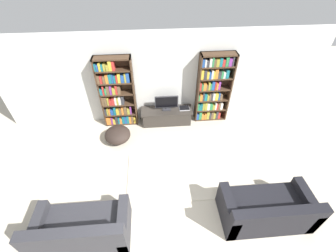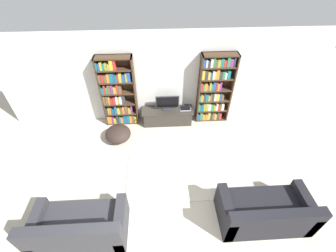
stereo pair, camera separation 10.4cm
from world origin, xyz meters
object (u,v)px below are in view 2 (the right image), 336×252
bookshelf_right (214,89)px  couch_right_sofa (264,212)px  beanbag_ottoman (118,134)px  tv_stand (167,116)px  couch_left_sectional (80,228)px  laptop (185,108)px  television (167,103)px  bookshelf_left (118,94)px

bookshelf_right → couch_right_sofa: bearing=-83.0°
bookshelf_right → beanbag_ottoman: bearing=-163.8°
tv_stand → couch_left_sectional: size_ratio=0.88×
bookshelf_right → couch_left_sectional: bearing=-132.4°
laptop → beanbag_ottoman: (-1.90, -0.69, -0.27)m
television → couch_left_sectional: couch_left_sectional is taller
television → couch_right_sofa: 3.59m
television → tv_stand: bearing=-90.0°
beanbag_ottoman → television: bearing=26.3°
television → beanbag_ottoman: bearing=-153.7°
couch_right_sofa → television: bearing=118.2°
tv_stand → beanbag_ottoman: size_ratio=2.14×
bookshelf_left → couch_left_sectional: (-0.41, -3.35, -0.68)m
bookshelf_right → tv_stand: bearing=-174.7°
bookshelf_left → beanbag_ottoman: bookshelf_left is taller
bookshelf_left → couch_right_sofa: size_ratio=1.21×
television → couch_left_sectional: bearing=-118.6°
television → bookshelf_right: bearing=4.1°
bookshelf_left → tv_stand: 1.56m
couch_left_sectional → couch_right_sofa: size_ratio=0.98×
laptop → couch_left_sectional: (-2.29, -3.27, -0.16)m
laptop → tv_stand: bearing=-176.1°
laptop → bookshelf_right: bearing=6.2°
television → couch_right_sofa: size_ratio=0.39×
tv_stand → couch_left_sectional: 3.69m
television → laptop: bearing=0.9°
television → laptop: size_ratio=2.20×
tv_stand → couch_right_sofa: couch_right_sofa is taller
couch_left_sectional → bookshelf_left: bearing=83.0°
tv_stand → television: (0.00, 0.03, 0.46)m
tv_stand → beanbag_ottoman: 1.53m
beanbag_ottoman → bookshelf_left: bearing=88.7°
television → couch_left_sectional: 3.73m
couch_right_sofa → beanbag_ottoman: 3.94m
tv_stand → laptop: (0.52, 0.04, 0.24)m
bookshelf_left → bookshelf_right: size_ratio=1.00×
couch_left_sectional → beanbag_ottoman: bearing=81.3°
laptop → couch_left_sectional: size_ratio=0.18×
bookshelf_left → laptop: size_ratio=6.88×
bookshelf_left → couch_left_sectional: 3.45m
couch_left_sectional → beanbag_ottoman: (0.40, 2.58, -0.10)m
bookshelf_left → tv_stand: bookshelf_left is taller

